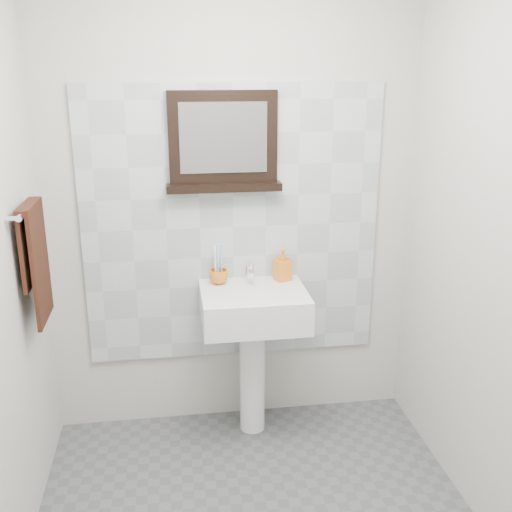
{
  "coord_description": "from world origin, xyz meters",
  "views": [
    {
      "loc": [
        -0.33,
        -2.02,
        1.98
      ],
      "look_at": [
        0.05,
        0.55,
        1.15
      ],
      "focal_mm": 42.0,
      "sensor_mm": 36.0,
      "label": 1
    }
  ],
  "objects_px": {
    "pedestal_sink": "(253,322)",
    "soap_dispenser": "(283,265)",
    "framed_mirror": "(223,144)",
    "hand_towel": "(35,254)",
    "toothbrush_cup": "(219,277)"
  },
  "relations": [
    {
      "from": "pedestal_sink",
      "to": "soap_dispenser",
      "type": "height_order",
      "value": "soap_dispenser"
    },
    {
      "from": "framed_mirror",
      "to": "hand_towel",
      "type": "relative_size",
      "value": 1.09
    },
    {
      "from": "soap_dispenser",
      "to": "framed_mirror",
      "type": "xyz_separation_m",
      "value": [
        -0.31,
        0.05,
        0.65
      ]
    },
    {
      "from": "toothbrush_cup",
      "to": "soap_dispenser",
      "type": "height_order",
      "value": "soap_dispenser"
    },
    {
      "from": "toothbrush_cup",
      "to": "hand_towel",
      "type": "distance_m",
      "value": 0.96
    },
    {
      "from": "soap_dispenser",
      "to": "hand_towel",
      "type": "height_order",
      "value": "hand_towel"
    },
    {
      "from": "toothbrush_cup",
      "to": "soap_dispenser",
      "type": "xyz_separation_m",
      "value": [
        0.35,
        0.01,
        0.05
      ]
    },
    {
      "from": "hand_towel",
      "to": "soap_dispenser",
      "type": "bearing_deg",
      "value": 16.42
    },
    {
      "from": "framed_mirror",
      "to": "hand_towel",
      "type": "xyz_separation_m",
      "value": [
        -0.89,
        -0.41,
        -0.42
      ]
    },
    {
      "from": "pedestal_sink",
      "to": "hand_towel",
      "type": "distance_m",
      "value": 1.16
    },
    {
      "from": "soap_dispenser",
      "to": "framed_mirror",
      "type": "bearing_deg",
      "value": 150.89
    },
    {
      "from": "pedestal_sink",
      "to": "toothbrush_cup",
      "type": "distance_m",
      "value": 0.31
    },
    {
      "from": "soap_dispenser",
      "to": "hand_towel",
      "type": "bearing_deg",
      "value": 177.23
    },
    {
      "from": "soap_dispenser",
      "to": "framed_mirror",
      "type": "distance_m",
      "value": 0.72
    },
    {
      "from": "soap_dispenser",
      "to": "framed_mirror",
      "type": "height_order",
      "value": "framed_mirror"
    }
  ]
}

